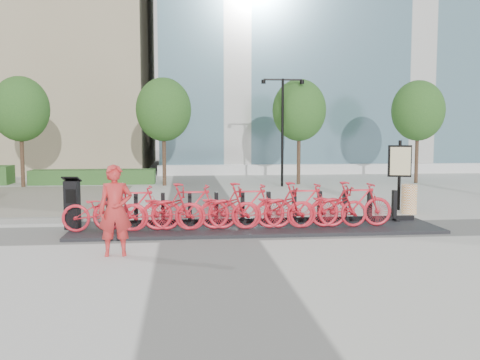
{
  "coord_description": "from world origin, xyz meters",
  "views": [
    {
      "loc": [
        -0.61,
        -13.57,
        2.59
      ],
      "look_at": [
        1.0,
        1.5,
        1.2
      ],
      "focal_mm": 40.0,
      "sensor_mm": 36.0,
      "label": 1
    }
  ],
  "objects": [
    {
      "name": "tree_0",
      "position": [
        -8.0,
        12.0,
        3.59
      ],
      "size": [
        2.6,
        2.6,
        5.1
      ],
      "color": "brown",
      "rests_on": "ground"
    },
    {
      "name": "kiosk",
      "position": [
        -3.44,
        0.36,
        0.74
      ],
      "size": [
        0.46,
        0.41,
        1.37
      ],
      "rotation": [
        0.0,
        0.0,
        -0.14
      ],
      "color": "black",
      "rests_on": "dock_pad"
    },
    {
      "name": "glass_building",
      "position": [
        14.0,
        26.0,
        12.0
      ],
      "size": [
        32.0,
        16.0,
        24.0
      ],
      "primitive_type": "cube",
      "color": "slate",
      "rests_on": "ground"
    },
    {
      "name": "dock_rail_posts",
      "position": [
        1.36,
        0.77,
        0.51
      ],
      "size": [
        8.02,
        0.5,
        0.85
      ],
      "primitive_type": null,
      "color": "black",
      "rests_on": "dock_pad"
    },
    {
      "name": "worker_red",
      "position": [
        -2.02,
        -2.39,
        0.95
      ],
      "size": [
        0.73,
        0.51,
        1.9
      ],
      "primitive_type": "imported",
      "rotation": [
        0.0,
        0.0,
        0.09
      ],
      "color": "red",
      "rests_on": "ground"
    },
    {
      "name": "bike_8",
      "position": [
        3.16,
        -0.05,
        0.62
      ],
      "size": [
        2.05,
        0.72,
        1.08
      ],
      "primitive_type": "imported",
      "rotation": [
        0.0,
        0.0,
        1.57
      ],
      "color": "red",
      "rests_on": "dock_pad"
    },
    {
      "name": "construction_barrel",
      "position": [
        6.44,
        2.4,
        0.46
      ],
      "size": [
        0.5,
        0.5,
        0.92
      ],
      "primitive_type": "cylinder",
      "rotation": [
        0.0,
        0.0,
        0.04
      ],
      "color": "orange",
      "rests_on": "ground"
    },
    {
      "name": "bike_1",
      "position": [
        -1.88,
        -0.05,
        0.68
      ],
      "size": [
        1.99,
        0.56,
        1.2
      ],
      "primitive_type": "imported",
      "rotation": [
        0.0,
        0.0,
        1.57
      ],
      "color": "red",
      "rests_on": "dock_pad"
    },
    {
      "name": "tree_3",
      "position": [
        11.0,
        12.0,
        3.59
      ],
      "size": [
        2.6,
        2.6,
        5.1
      ],
      "color": "brown",
      "rests_on": "ground"
    },
    {
      "name": "bike_5",
      "position": [
        1.0,
        -0.05,
        0.68
      ],
      "size": [
        1.99,
        0.56,
        1.2
      ],
      "primitive_type": "imported",
      "rotation": [
        0.0,
        0.0,
        1.57
      ],
      "color": "red",
      "rests_on": "dock_pad"
    },
    {
      "name": "bike_0",
      "position": [
        -2.6,
        -0.05,
        0.62
      ],
      "size": [
        2.05,
        0.72,
        1.08
      ],
      "primitive_type": "imported",
      "rotation": [
        0.0,
        0.0,
        1.57
      ],
      "color": "red",
      "rests_on": "dock_pad"
    },
    {
      "name": "bike_3",
      "position": [
        -0.44,
        -0.05,
        0.68
      ],
      "size": [
        1.99,
        0.56,
        1.2
      ],
      "primitive_type": "imported",
      "rotation": [
        0.0,
        0.0,
        1.57
      ],
      "color": "red",
      "rests_on": "dock_pad"
    },
    {
      "name": "bike_6",
      "position": [
        1.72,
        -0.05,
        0.62
      ],
      "size": [
        2.05,
        0.72,
        1.08
      ],
      "primitive_type": "imported",
      "rotation": [
        0.0,
        0.0,
        1.57
      ],
      "color": "red",
      "rests_on": "dock_pad"
    },
    {
      "name": "streetlamp",
      "position": [
        4.0,
        11.0,
        3.13
      ],
      "size": [
        2.0,
        0.2,
        5.0
      ],
      "color": "black",
      "rests_on": "ground"
    },
    {
      "name": "bike_9",
      "position": [
        3.88,
        -0.05,
        0.68
      ],
      "size": [
        1.99,
        0.56,
        1.2
      ],
      "primitive_type": "imported",
      "rotation": [
        0.0,
        0.0,
        1.57
      ],
      "color": "red",
      "rests_on": "dock_pad"
    },
    {
      "name": "tree_1",
      "position": [
        -1.5,
        12.0,
        3.59
      ],
      "size": [
        2.6,
        2.6,
        5.1
      ],
      "color": "brown",
      "rests_on": "ground"
    },
    {
      "name": "bike_2",
      "position": [
        -1.16,
        -0.05,
        0.62
      ],
      "size": [
        2.05,
        0.72,
        1.08
      ],
      "primitive_type": "imported",
      "rotation": [
        0.0,
        0.0,
        1.57
      ],
      "color": "red",
      "rests_on": "dock_pad"
    },
    {
      "name": "map_sign",
      "position": [
        6.44,
        3.21,
        1.51
      ],
      "size": [
        0.75,
        0.31,
        2.29
      ],
      "rotation": [
        0.0,
        0.0,
        -0.28
      ],
      "color": "black",
      "rests_on": "ground"
    },
    {
      "name": "bike_7",
      "position": [
        2.44,
        -0.05,
        0.68
      ],
      "size": [
        1.99,
        0.56,
        1.2
      ],
      "primitive_type": "imported",
      "rotation": [
        0.0,
        0.0,
        1.57
      ],
      "color": "red",
      "rests_on": "dock_pad"
    },
    {
      "name": "bike_4",
      "position": [
        0.28,
        -0.05,
        0.62
      ],
      "size": [
        2.05,
        0.72,
        1.08
      ],
      "primitive_type": "imported",
      "rotation": [
        0.0,
        0.0,
        1.57
      ],
      "color": "red",
      "rests_on": "dock_pad"
    },
    {
      "name": "ground",
      "position": [
        0.0,
        0.0,
        0.0
      ],
      "size": [
        120.0,
        120.0,
        0.0
      ],
      "primitive_type": "plane",
      "color": "#B7B8AE"
    },
    {
      "name": "hedge_b",
      "position": [
        -5.0,
        13.2,
        0.35
      ],
      "size": [
        6.0,
        1.2,
        0.7
      ],
      "primitive_type": "cube",
      "color": "#296124",
      "rests_on": "ground"
    },
    {
      "name": "dock_pad",
      "position": [
        1.3,
        0.3,
        0.04
      ],
      "size": [
        9.6,
        2.4,
        0.08
      ],
      "primitive_type": "cube",
      "color": "black",
      "rests_on": "ground"
    },
    {
      "name": "tree_2",
      "position": [
        5.0,
        12.0,
        3.59
      ],
      "size": [
        2.6,
        2.6,
        5.1
      ],
      "color": "brown",
      "rests_on": "ground"
    }
  ]
}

